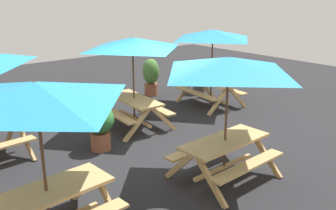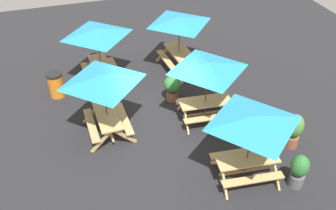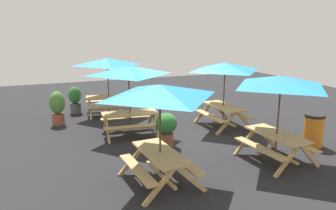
# 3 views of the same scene
# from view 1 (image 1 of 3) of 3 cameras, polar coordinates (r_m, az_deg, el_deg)

# --- Properties ---
(ground_plane) EXTENTS (24.00, 24.00, 0.00)m
(ground_plane) POSITION_cam_1_polar(r_m,az_deg,el_deg) (8.46, -0.12, -6.53)
(ground_plane) COLOR #232326
(ground_plane) RESTS_ON ground
(picnic_table_0) EXTENTS (2.13, 2.13, 2.34)m
(picnic_table_0) POSITION_cam_1_polar(r_m,az_deg,el_deg) (5.05, -19.32, -0.03)
(picnic_table_0) COLOR tan
(picnic_table_0) RESTS_ON ground
(picnic_table_1) EXTENTS (2.19, 2.19, 2.34)m
(picnic_table_1) POSITION_cam_1_polar(r_m,az_deg,el_deg) (11.23, 6.81, 9.80)
(picnic_table_1) COLOR tan
(picnic_table_1) RESTS_ON ground
(picnic_table_2) EXTENTS (2.16, 2.16, 2.34)m
(picnic_table_2) POSITION_cam_1_polar(r_m,az_deg,el_deg) (9.29, -5.41, 8.33)
(picnic_table_2) COLOR tan
(picnic_table_2) RESTS_ON ground
(picnic_table_4) EXTENTS (2.06, 2.06, 2.34)m
(picnic_table_4) POSITION_cam_1_polar(r_m,az_deg,el_deg) (6.60, 9.16, 4.60)
(picnic_table_4) COLOR tan
(picnic_table_4) RESTS_ON ground
(potted_plant_0) EXTENTS (0.64, 0.64, 1.02)m
(potted_plant_0) POSITION_cam_1_polar(r_m,az_deg,el_deg) (8.31, -10.35, -2.90)
(potted_plant_0) COLOR #935138
(potted_plant_0) RESTS_ON ground
(potted_plant_1) EXTENTS (0.51, 0.51, 1.11)m
(potted_plant_1) POSITION_cam_1_polar(r_m,az_deg,el_deg) (12.86, 4.81, 4.45)
(potted_plant_1) COLOR #59595B
(potted_plant_1) RESTS_ON ground
(potted_plant_2) EXTENTS (0.56, 0.56, 1.24)m
(potted_plant_2) POSITION_cam_1_polar(r_m,az_deg,el_deg) (12.47, -2.62, 4.50)
(potted_plant_2) COLOR #935138
(potted_plant_2) RESTS_ON ground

